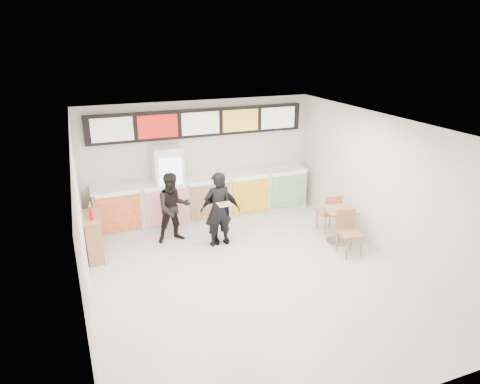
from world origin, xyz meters
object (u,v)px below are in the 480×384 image
cafe_table (339,219)px  condiment_ledge (94,237)px  service_counter (206,198)px  customer_left (173,208)px  customer_main (218,209)px  customer_mid (220,211)px  drinks_fridge (169,186)px

cafe_table → condiment_ledge: bearing=176.6°
service_counter → customer_left: 1.45m
customer_left → condiment_ledge: customer_left is taller
cafe_table → customer_left: bearing=167.4°
customer_main → customer_mid: size_ratio=1.12×
customer_mid → condiment_ledge: customer_mid is taller
service_counter → cafe_table: 3.41m
drinks_fridge → customer_mid: (0.85, -1.44, -0.23)m
service_counter → cafe_table: size_ratio=3.23×
customer_left → customer_mid: customer_left is taller
customer_mid → drinks_fridge: bearing=130.8°
customer_mid → cafe_table: customer_mid is taller
drinks_fridge → customer_main: size_ratio=1.16×
drinks_fridge → customer_main: 1.73m
customer_left → cafe_table: size_ratio=0.95×
service_counter → customer_left: (-1.05, -0.97, 0.25)m
customer_mid → condiment_ledge: 2.76m
drinks_fridge → service_counter: bearing=-1.0°
customer_left → customer_mid: size_ratio=1.06×
drinks_fridge → customer_left: bearing=-96.7°
customer_left → customer_mid: bearing=-28.0°
customer_main → customer_left: (-0.88, 0.55, -0.05)m
drinks_fridge → condiment_ledge: drinks_fridge is taller
customer_left → customer_mid: (0.97, -0.45, -0.05)m
drinks_fridge → customer_mid: 1.69m
service_counter → customer_mid: 1.44m
customer_left → customer_main: bearing=-34.9°
service_counter → cafe_table: (2.43, -2.40, -0.00)m
service_counter → condiment_ledge: (-2.82, -1.18, -0.07)m
drinks_fridge → cafe_table: drinks_fridge is taller
drinks_fridge → customer_main: drinks_fridge is taller
service_counter → customer_main: size_ratio=3.22×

